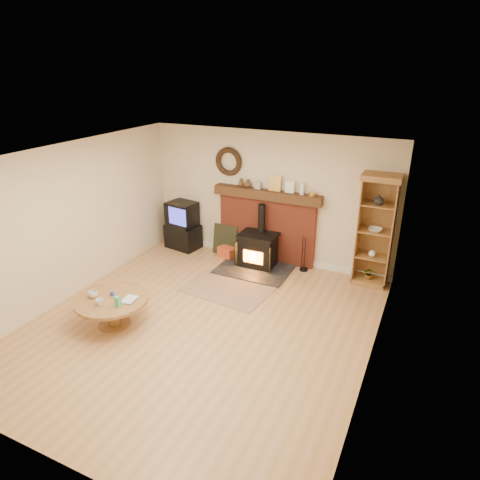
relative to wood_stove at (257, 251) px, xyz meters
The scene contains 11 objects.
ground 2.29m from the wood_stove, 89.47° to the right, with size 5.50×5.50×0.00m, color #B08049.
room_shell 2.58m from the wood_stove, 89.91° to the right, with size 5.02×5.52×2.61m.
chimney_breast 0.62m from the wood_stove, 86.81° to the left, with size 2.20×0.22×1.78m.
wood_stove is the anchor object (origin of this frame).
area_rug 1.12m from the wood_stove, 96.52° to the right, with size 1.52×1.04×0.01m, color brown.
tv_unit 1.86m from the wood_stove, behind, with size 0.77×0.60×1.03m.
curio_cabinet 2.26m from the wood_stove, ahead, with size 0.66×0.47×2.05m.
firelog_box 0.78m from the wood_stove, behind, with size 0.36×0.23×0.23m, color orange.
leaning_painting 0.90m from the wood_stove, 161.94° to the left, with size 0.53×0.03×0.64m, color black.
fire_tools 0.94m from the wood_stove, 14.58° to the left, with size 0.16×0.16×0.70m.
coffee_table 3.07m from the wood_stove, 113.12° to the right, with size 1.11×1.11×0.63m.
Camera 1 is at (2.94, -4.81, 3.78)m, focal length 32.00 mm.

